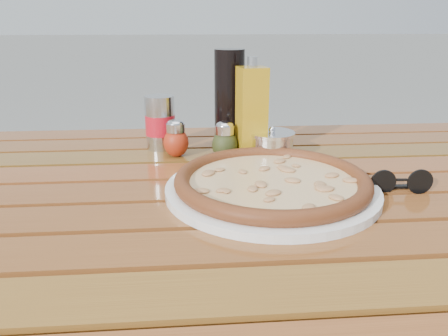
{
  "coord_description": "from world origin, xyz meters",
  "views": [
    {
      "loc": [
        -0.06,
        -0.71,
        1.03
      ],
      "look_at": [
        0.0,
        0.02,
        0.78
      ],
      "focal_mm": 35.0,
      "sensor_mm": 36.0,
      "label": 1
    }
  ],
  "objects": [
    {
      "name": "pizza",
      "position": [
        0.08,
        -0.03,
        0.77
      ],
      "size": [
        0.44,
        0.44,
        0.03
      ],
      "rotation": [
        0.0,
        0.0,
        0.46
      ],
      "color": "#FFEBB6",
      "rests_on": "plate"
    },
    {
      "name": "soda_can",
      "position": [
        -0.12,
        0.26,
        0.81
      ],
      "size": [
        0.08,
        0.08,
        0.12
      ],
      "rotation": [
        0.0,
        0.0,
        0.14
      ],
      "color": "#BBBBBF",
      "rests_on": "table"
    },
    {
      "name": "dark_bottle",
      "position": [
        0.03,
        0.25,
        0.86
      ],
      "size": [
        0.08,
        0.08,
        0.22
      ],
      "primitive_type": "cylinder",
      "rotation": [
        0.0,
        0.0,
        -0.23
      ],
      "color": "black",
      "rests_on": "table"
    },
    {
      "name": "table",
      "position": [
        0.0,
        -0.0,
        0.67
      ],
      "size": [
        1.4,
        0.9,
        0.75
      ],
      "color": "#361A0C",
      "rests_on": "ground"
    },
    {
      "name": "sunglasses",
      "position": [
        0.3,
        -0.04,
        0.77
      ],
      "size": [
        0.11,
        0.03,
        0.04
      ],
      "rotation": [
        0.0,
        0.0,
        -0.04
      ],
      "color": "black",
      "rests_on": "table"
    },
    {
      "name": "oregano_shaker",
      "position": [
        0.01,
        0.17,
        0.79
      ],
      "size": [
        0.07,
        0.07,
        0.08
      ],
      "rotation": [
        0.0,
        0.0,
        0.31
      ],
      "color": "#363E18",
      "rests_on": "table"
    },
    {
      "name": "pepper_shaker",
      "position": [
        -0.09,
        0.2,
        0.79
      ],
      "size": [
        0.07,
        0.07,
        0.08
      ],
      "rotation": [
        0.0,
        0.0,
        0.32
      ],
      "color": "#B42F14",
      "rests_on": "table"
    },
    {
      "name": "parmesan_tin",
      "position": [
        0.11,
        0.16,
        0.78
      ],
      "size": [
        0.13,
        0.13,
        0.07
      ],
      "rotation": [
        0.0,
        0.0,
        -0.4
      ],
      "color": "silver",
      "rests_on": "table"
    },
    {
      "name": "olive_oil_cruet",
      "position": [
        0.07,
        0.17,
        0.85
      ],
      "size": [
        0.06,
        0.06,
        0.21
      ],
      "rotation": [
        0.0,
        0.0,
        0.17
      ],
      "color": "#B08412",
      "rests_on": "table"
    },
    {
      "name": "plate",
      "position": [
        0.08,
        -0.03,
        0.76
      ],
      "size": [
        0.46,
        0.46,
        0.01
      ],
      "primitive_type": "cylinder",
      "rotation": [
        0.0,
        0.0,
        0.36
      ],
      "color": "white",
      "rests_on": "table"
    }
  ]
}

